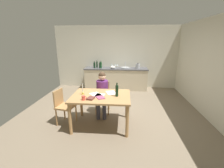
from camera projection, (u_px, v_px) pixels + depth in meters
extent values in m
cube|color=#7A6B56|center=(111.00, 113.00, 4.42)|extent=(5.20, 5.20, 0.04)
cube|color=beige|center=(116.00, 57.00, 6.55)|extent=(5.20, 0.12, 2.60)
cube|color=beige|center=(213.00, 69.00, 3.85)|extent=(0.12, 5.20, 2.60)
cube|color=beige|center=(116.00, 79.00, 6.44)|extent=(2.55, 0.60, 0.86)
cube|color=#4C4C51|center=(116.00, 68.00, 6.32)|extent=(2.59, 0.64, 0.04)
cube|color=tan|center=(101.00, 96.00, 3.55)|extent=(1.35, 1.00, 0.04)
cylinder|color=tan|center=(70.00, 119.00, 3.28)|extent=(0.07, 0.07, 0.73)
cylinder|color=tan|center=(127.00, 122.00, 3.19)|extent=(0.07, 0.07, 0.73)
cylinder|color=tan|center=(81.00, 103.00, 4.12)|extent=(0.07, 0.07, 0.73)
cylinder|color=tan|center=(127.00, 105.00, 4.03)|extent=(0.07, 0.07, 0.73)
cube|color=tan|center=(103.00, 97.00, 4.29)|extent=(0.42, 0.42, 0.04)
cube|color=tan|center=(103.00, 88.00, 4.41)|extent=(0.36, 0.05, 0.40)
cylinder|color=tan|center=(96.00, 107.00, 4.19)|extent=(0.04, 0.04, 0.45)
cylinder|color=tan|center=(108.00, 108.00, 4.18)|extent=(0.04, 0.04, 0.45)
cylinder|color=tan|center=(97.00, 103.00, 4.52)|extent=(0.04, 0.04, 0.45)
cylinder|color=tan|center=(109.00, 103.00, 4.51)|extent=(0.04, 0.04, 0.45)
cylinder|color=#592666|center=(102.00, 89.00, 4.20)|extent=(0.34, 0.34, 0.50)
sphere|color=#D8AD8C|center=(102.00, 77.00, 4.10)|extent=(0.20, 0.20, 0.20)
sphere|color=#473323|center=(102.00, 75.00, 4.09)|extent=(0.19, 0.19, 0.19)
cylinder|color=#383847|center=(99.00, 100.00, 4.09)|extent=(0.15, 0.39, 0.13)
cylinder|color=#383847|center=(98.00, 111.00, 3.97)|extent=(0.10, 0.10, 0.45)
cylinder|color=#383847|center=(105.00, 100.00, 4.08)|extent=(0.15, 0.39, 0.13)
cylinder|color=#383847|center=(104.00, 111.00, 3.96)|extent=(0.10, 0.10, 0.45)
cube|color=tan|center=(66.00, 106.00, 3.71)|extent=(0.47, 0.47, 0.04)
cube|color=tan|center=(58.00, 98.00, 3.70)|extent=(0.10, 0.36, 0.40)
cylinder|color=tan|center=(69.00, 119.00, 3.57)|extent=(0.04, 0.04, 0.44)
cylinder|color=tan|center=(76.00, 113.00, 3.89)|extent=(0.04, 0.04, 0.44)
cylinder|color=tan|center=(56.00, 117.00, 3.66)|extent=(0.04, 0.04, 0.44)
cylinder|color=tan|center=(64.00, 111.00, 3.97)|extent=(0.04, 0.04, 0.44)
cylinder|color=#D84C3F|center=(83.00, 98.00, 3.25)|extent=(0.07, 0.07, 0.10)
torus|color=#D84C3F|center=(85.00, 98.00, 3.24)|extent=(0.07, 0.01, 0.07)
cylinder|color=gold|center=(83.00, 93.00, 3.60)|extent=(0.06, 0.06, 0.05)
cylinder|color=white|center=(82.00, 88.00, 3.56)|extent=(0.02, 0.02, 0.21)
cube|color=#9F476E|center=(100.00, 97.00, 3.38)|extent=(0.24, 0.26, 0.02)
cube|color=brown|center=(91.00, 98.00, 3.31)|extent=(0.18, 0.22, 0.03)
cube|color=white|center=(96.00, 94.00, 3.60)|extent=(0.35, 0.36, 0.00)
cube|color=white|center=(111.00, 93.00, 3.72)|extent=(0.30, 0.35, 0.00)
cube|color=white|center=(100.00, 96.00, 3.52)|extent=(0.24, 0.32, 0.00)
cylinder|color=black|center=(117.00, 91.00, 3.44)|extent=(0.07, 0.07, 0.25)
cylinder|color=black|center=(117.00, 84.00, 3.40)|extent=(0.03, 0.03, 0.06)
cylinder|color=#B2B7BC|center=(125.00, 68.00, 6.28)|extent=(0.36, 0.36, 0.04)
cylinder|color=silver|center=(125.00, 65.00, 6.40)|extent=(0.02, 0.02, 0.24)
cylinder|color=black|center=(94.00, 65.00, 6.32)|extent=(0.08, 0.08, 0.22)
cylinder|color=black|center=(94.00, 62.00, 6.28)|extent=(0.04, 0.04, 0.06)
cylinder|color=black|center=(97.00, 65.00, 6.40)|extent=(0.06, 0.06, 0.24)
cylinder|color=black|center=(97.00, 61.00, 6.36)|extent=(0.03, 0.03, 0.06)
cylinder|color=black|center=(100.00, 66.00, 6.26)|extent=(0.07, 0.07, 0.21)
cylinder|color=black|center=(100.00, 62.00, 6.22)|extent=(0.03, 0.03, 0.05)
cylinder|color=#194C23|center=(101.00, 65.00, 6.29)|extent=(0.07, 0.07, 0.24)
cylinder|color=#194C23|center=(101.00, 61.00, 6.25)|extent=(0.03, 0.03, 0.06)
ellipsoid|color=white|center=(113.00, 67.00, 6.24)|extent=(0.21, 0.21, 0.09)
cylinder|color=#B7BABF|center=(138.00, 66.00, 6.22)|extent=(0.18, 0.18, 0.18)
cone|color=#262628|center=(138.00, 63.00, 6.19)|extent=(0.11, 0.11, 0.04)
cylinder|color=silver|center=(117.00, 67.00, 6.45)|extent=(0.06, 0.06, 0.00)
cylinder|color=silver|center=(117.00, 67.00, 6.44)|extent=(0.01, 0.01, 0.07)
cone|color=silver|center=(117.00, 65.00, 6.42)|extent=(0.07, 0.07, 0.08)
cylinder|color=silver|center=(115.00, 67.00, 6.46)|extent=(0.06, 0.06, 0.00)
cylinder|color=silver|center=(115.00, 66.00, 6.45)|extent=(0.01, 0.01, 0.07)
cone|color=silver|center=(115.00, 65.00, 6.43)|extent=(0.07, 0.07, 0.08)
cylinder|color=silver|center=(112.00, 67.00, 6.47)|extent=(0.06, 0.06, 0.00)
cylinder|color=silver|center=(112.00, 66.00, 6.46)|extent=(0.01, 0.01, 0.07)
cone|color=silver|center=(112.00, 65.00, 6.44)|extent=(0.07, 0.07, 0.08)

